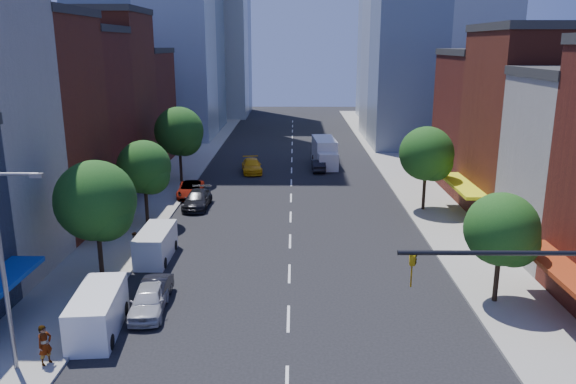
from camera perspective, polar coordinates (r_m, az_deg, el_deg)
name	(u,v)px	position (r m, az deg, el deg)	size (l,w,h in m)	color
sidewalk_left	(180,173)	(63.75, -10.95, 1.88)	(5.00, 120.00, 0.15)	gray
sidewalk_right	(404,174)	(63.65, 11.69, 1.82)	(5.00, 120.00, 0.15)	gray
bldg_left_2	(9,128)	(46.92, -26.49, 5.88)	(12.00, 9.00, 16.00)	maroon
bldg_left_3	(56,120)	(54.62, -22.47, 6.82)	(12.00, 8.00, 15.00)	#581D16
bldg_left_4	(89,99)	(62.39, -19.56, 8.87)	(12.00, 9.00, 17.00)	maroon
bldg_left_5	(118,108)	(71.54, -16.85, 8.13)	(12.00, 10.00, 13.00)	#581D16
bldg_right_2	(553,128)	(49.87, 25.32, 5.86)	(12.00, 10.00, 15.00)	maroon
bldg_right_3	(506,124)	(59.15, 21.28, 6.48)	(12.00, 10.00, 13.00)	#581D16
streetlight	(6,259)	(26.48, -26.72, -6.14)	(2.25, 0.25, 9.00)	slate
tree_left_near	(98,204)	(35.08, -18.75, -1.14)	(4.80, 4.80, 7.30)	black
tree_left_mid	(146,169)	(45.36, -14.24, 2.25)	(4.20, 4.20, 6.65)	black
tree_left_far	(180,133)	(58.65, -10.87, 5.88)	(5.00, 5.00, 7.75)	black
tree_right_near	(505,232)	(32.49, 21.14, -3.85)	(4.00, 4.00, 6.20)	black
tree_right_far	(428,156)	(49.03, 14.06, 3.58)	(4.60, 4.60, 7.20)	black
parked_car_front	(149,300)	(31.48, -13.98, -10.61)	(1.76, 4.37, 1.49)	#B4B4B9
parked_car_second	(154,292)	(32.53, -13.46, -9.88)	(1.41, 4.05, 1.33)	black
parked_car_third	(191,189)	(53.88, -9.85, 0.27)	(2.37, 5.13, 1.43)	#999999
parked_car_rear	(197,199)	(50.17, -9.19, -0.75)	(2.09, 5.14, 1.49)	black
cargo_van_near	(97,314)	(30.01, -18.83, -11.61)	(2.52, 5.27, 2.17)	white
cargo_van_far	(155,245)	(38.70, -13.32, -5.25)	(1.99, 4.84, 2.06)	silver
taxi	(252,166)	(63.36, -3.70, 2.67)	(2.11, 5.18, 1.50)	#FFB50D
traffic_car_oncoming	(319,165)	(63.99, 3.12, 2.73)	(1.43, 4.11, 1.35)	black
traffic_car_far	(323,147)	(75.52, 3.58, 4.59)	(1.62, 4.02, 1.37)	#999999
box_truck	(325,153)	(66.86, 3.75, 3.97)	(2.89, 8.05, 3.19)	silver
pedestrian_near	(45,345)	(28.00, -23.47, -14.05)	(0.68, 0.45, 1.87)	#999999
pedestrian_far	(135,244)	(39.50, -15.30, -5.08)	(0.77, 0.60, 1.59)	#999999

